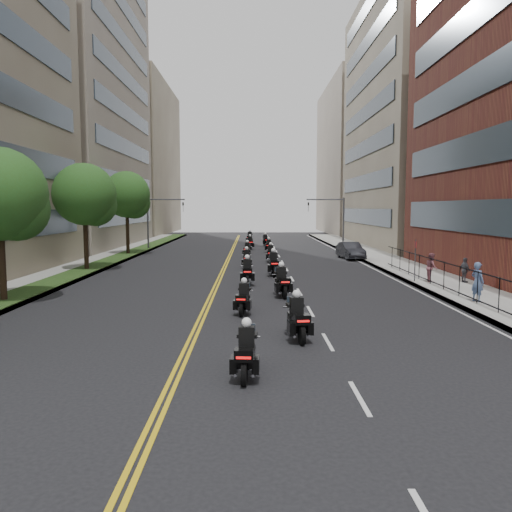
{
  "coord_description": "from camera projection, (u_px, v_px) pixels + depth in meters",
  "views": [
    {
      "loc": [
        0.61,
        -11.54,
        4.55
      ],
      "look_at": [
        0.85,
        14.82,
        1.98
      ],
      "focal_mm": 35.0,
      "sensor_mm": 36.0,
      "label": 1
    }
  ],
  "objects": [
    {
      "name": "motorcycle_8",
      "position": [
        247.0,
        250.0,
        46.05
      ],
      "size": [
        0.61,
        2.09,
        1.55
      ],
      "rotation": [
        0.0,
        0.0,
        -0.12
      ],
      "color": "black",
      "rests_on": "ground"
    },
    {
      "name": "sidewalk_right",
      "position": [
        405.0,
        268.0,
        36.91
      ],
      "size": [
        4.0,
        90.0,
        0.15
      ],
      "primitive_type": "cube",
      "color": "gray",
      "rests_on": "ground"
    },
    {
      "name": "motorcycle_0",
      "position": [
        246.0,
        354.0,
        13.38
      ],
      "size": [
        0.55,
        2.17,
        1.6
      ],
      "rotation": [
        0.0,
        0.0,
        -0.07
      ],
      "color": "black",
      "rests_on": "ground"
    },
    {
      "name": "building_right_far",
      "position": [
        369.0,
        160.0,
        88.48
      ],
      "size": [
        15.0,
        28.0,
        26.0
      ],
      "primitive_type": "cube",
      "color": "gray",
      "rests_on": "ground"
    },
    {
      "name": "building_right_tan",
      "position": [
        429.0,
        118.0,
        58.43
      ],
      "size": [
        15.11,
        28.0,
        30.0
      ],
      "color": "#7E705C",
      "rests_on": "ground"
    },
    {
      "name": "motorcycle_4",
      "position": [
        247.0,
        273.0,
        29.46
      ],
      "size": [
        0.56,
        2.41,
        1.78
      ],
      "rotation": [
        0.0,
        0.0,
        0.02
      ],
      "color": "black",
      "rests_on": "ground"
    },
    {
      "name": "motorcycle_10",
      "position": [
        250.0,
        243.0,
        54.41
      ],
      "size": [
        0.61,
        2.23,
        1.65
      ],
      "rotation": [
        0.0,
        0.0,
        0.1
      ],
      "color": "black",
      "rests_on": "ground"
    },
    {
      "name": "street_trees",
      "position": [
        57.0,
        198.0,
        29.85
      ],
      "size": [
        4.4,
        38.4,
        7.98
      ],
      "color": "#332016",
      "rests_on": "ground"
    },
    {
      "name": "motorcycle_7",
      "position": [
        271.0,
        254.0,
        41.85
      ],
      "size": [
        0.54,
        2.23,
        1.64
      ],
      "rotation": [
        0.0,
        0.0,
        -0.05
      ],
      "color": "black",
      "rests_on": "ground"
    },
    {
      "name": "building_left_far",
      "position": [
        124.0,
        159.0,
        88.1
      ],
      "size": [
        16.0,
        28.0,
        26.0
      ],
      "primitive_type": "cube",
      "color": "#7E705C",
      "rests_on": "ground"
    },
    {
      "name": "building_left_mid",
      "position": [
        57.0,
        100.0,
        57.85
      ],
      "size": [
        16.11,
        28.0,
        34.0
      ],
      "color": "gray",
      "rests_on": "ground"
    },
    {
      "name": "iron_fence",
      "position": [
        468.0,
        284.0,
        23.88
      ],
      "size": [
        0.05,
        28.0,
        1.5
      ],
      "color": "black",
      "rests_on": "sidewalk_right"
    },
    {
      "name": "traffic_signal_left",
      "position": [
        157.0,
        215.0,
        53.28
      ],
      "size": [
        4.09,
        0.2,
        5.6
      ],
      "color": "#3F3F44",
      "rests_on": "ground"
    },
    {
      "name": "motorcycle_6",
      "position": [
        247.0,
        260.0,
        37.58
      ],
      "size": [
        0.5,
        2.19,
        1.62
      ],
      "rotation": [
        0.0,
        0.0,
        0.01
      ],
      "color": "black",
      "rests_on": "ground"
    },
    {
      "name": "motorcycle_12",
      "position": [
        250.0,
        238.0,
        62.39
      ],
      "size": [
        0.66,
        2.42,
        1.79
      ],
      "rotation": [
        0.0,
        0.0,
        -0.09
      ],
      "color": "black",
      "rests_on": "ground"
    },
    {
      "name": "grass_strip",
      "position": [
        91.0,
        267.0,
        36.69
      ],
      "size": [
        2.0,
        90.0,
        0.04
      ],
      "primitive_type": "cube",
      "color": "#1C3914",
      "rests_on": "sidewalk_left"
    },
    {
      "name": "motorcycle_9",
      "position": [
        269.0,
        246.0,
        50.58
      ],
      "size": [
        0.57,
        2.09,
        1.54
      ],
      "rotation": [
        0.0,
        0.0,
        -0.09
      ],
      "color": "black",
      "rests_on": "ground"
    },
    {
      "name": "motorcycle_1",
      "position": [
        297.0,
        320.0,
        17.21
      ],
      "size": [
        0.68,
        2.32,
        1.71
      ],
      "rotation": [
        0.0,
        0.0,
        0.12
      ],
      "color": "black",
      "rests_on": "ground"
    },
    {
      "name": "pedestrian_c",
      "position": [
        465.0,
        270.0,
        29.25
      ],
      "size": [
        0.53,
        0.92,
        1.47
      ],
      "primitive_type": "imported",
      "rotation": [
        0.0,
        0.0,
        1.79
      ],
      "color": "#46464E",
      "rests_on": "sidewalk_right"
    },
    {
      "name": "ground",
      "position": [
        226.0,
        398.0,
        11.93
      ],
      "size": [
        160.0,
        160.0,
        0.0
      ],
      "primitive_type": "plane",
      "color": "black",
      "rests_on": "ground"
    },
    {
      "name": "motorcycle_3",
      "position": [
        282.0,
        283.0,
        25.5
      ],
      "size": [
        0.71,
        2.42,
        1.79
      ],
      "rotation": [
        0.0,
        0.0,
        0.12
      ],
      "color": "black",
      "rests_on": "ground"
    },
    {
      "name": "motorcycle_2",
      "position": [
        244.0,
        300.0,
        21.4
      ],
      "size": [
        0.61,
        2.09,
        1.55
      ],
      "rotation": [
        0.0,
        0.0,
        -0.12
      ],
      "color": "black",
      "rests_on": "ground"
    },
    {
      "name": "pedestrian_a",
      "position": [
        477.0,
        282.0,
        23.33
      ],
      "size": [
        0.69,
        0.8,
        1.87
      ],
      "primitive_type": "imported",
      "rotation": [
        0.0,
        0.0,
        1.99
      ],
      "color": "slate",
      "rests_on": "sidewalk_right"
    },
    {
      "name": "pedestrian_b",
      "position": [
        432.0,
        267.0,
        29.6
      ],
      "size": [
        0.8,
        0.95,
        1.71
      ],
      "primitive_type": "imported",
      "rotation": [
        0.0,
        0.0,
        1.37
      ],
      "color": "#8B4B56",
      "rests_on": "sidewalk_right"
    },
    {
      "name": "sidewalk_left",
      "position": [
        80.0,
        268.0,
        36.69
      ],
      "size": [
        4.0,
        90.0,
        0.15
      ],
      "primitive_type": "cube",
      "color": "gray",
      "rests_on": "ground"
    },
    {
      "name": "traffic_signal_right",
      "position": [
        335.0,
        215.0,
        53.45
      ],
      "size": [
        4.09,
        0.2,
        5.6
      ],
      "color": "#3F3F44",
      "rests_on": "ground"
    },
    {
      "name": "motorcycle_5",
      "position": [
        274.0,
        265.0,
        33.36
      ],
      "size": [
        0.58,
        2.49,
        1.84
      ],
      "rotation": [
        0.0,
        0.0,
        0.03
      ],
      "color": "black",
      "rests_on": "ground"
    },
    {
      "name": "parked_sedan",
      "position": [
        351.0,
        251.0,
        44.19
      ],
      "size": [
        1.96,
        4.61,
        1.48
      ],
      "primitive_type": "imported",
      "rotation": [
        0.0,
        0.0,
        0.09
      ],
      "color": "black",
      "rests_on": "ground"
    },
    {
      "name": "motorcycle_11",
      "position": [
        266.0,
        241.0,
        58.7
      ],
      "size": [
        0.66,
        2.17,
        1.6
      ],
      "rotation": [
        0.0,
        0.0,
        0.14
      ],
      "color": "black",
      "rests_on": "ground"
    }
  ]
}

